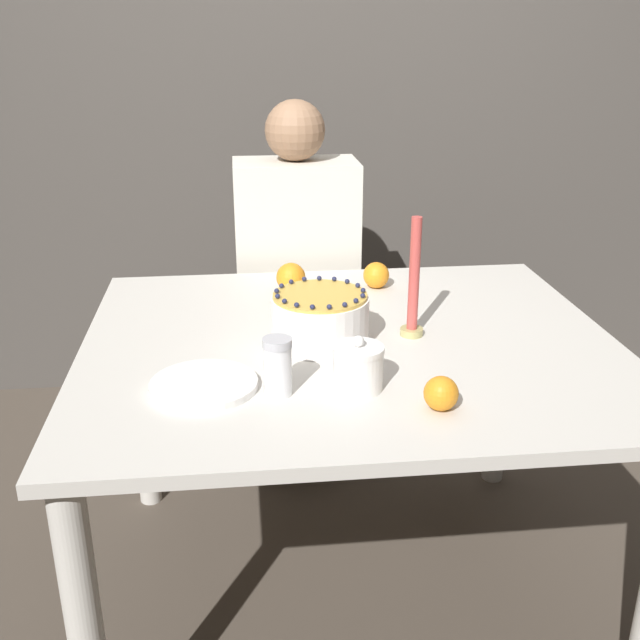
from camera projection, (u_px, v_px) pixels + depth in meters
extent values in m
plane|color=#4C4238|center=(346.00, 588.00, 2.09)|extent=(12.00, 12.00, 0.00)
cube|color=#4C4742|center=(299.00, 71.00, 2.91)|extent=(8.00, 0.05, 2.60)
cube|color=beige|center=(350.00, 345.00, 1.82)|extent=(1.29, 1.10, 0.03)
cylinder|color=beige|center=(86.00, 638.00, 1.44)|extent=(0.07, 0.07, 0.73)
cylinder|color=beige|center=(142.00, 402.00, 2.35)|extent=(0.07, 0.07, 0.73)
cylinder|color=beige|center=(501.00, 384.00, 2.47)|extent=(0.07, 0.07, 0.73)
cylinder|color=white|center=(320.00, 320.00, 1.78)|extent=(0.23, 0.23, 0.11)
cylinder|color=gold|center=(320.00, 296.00, 1.75)|extent=(0.22, 0.22, 0.01)
sphere|color=#23284C|center=(363.00, 290.00, 1.76)|extent=(0.01, 0.01, 0.01)
sphere|color=#23284C|center=(358.00, 285.00, 1.80)|extent=(0.01, 0.01, 0.01)
sphere|color=#23284C|center=(348.00, 281.00, 1.82)|extent=(0.01, 0.01, 0.01)
sphere|color=#23284C|center=(334.00, 279.00, 1.84)|extent=(0.01, 0.01, 0.01)
sphere|color=#23284C|center=(319.00, 278.00, 1.85)|extent=(0.01, 0.01, 0.01)
sphere|color=#23284C|center=(304.00, 279.00, 1.84)|extent=(0.01, 0.01, 0.01)
sphere|color=#23284C|center=(291.00, 282.00, 1.82)|extent=(0.01, 0.01, 0.01)
sphere|color=#23284C|center=(282.00, 286.00, 1.79)|extent=(0.01, 0.01, 0.01)
sphere|color=#23284C|center=(277.00, 291.00, 1.76)|extent=(0.01, 0.01, 0.01)
sphere|color=#23284C|center=(278.00, 296.00, 1.72)|extent=(0.01, 0.01, 0.01)
sphere|color=#23284C|center=(285.00, 301.00, 1.69)|extent=(0.01, 0.01, 0.01)
sphere|color=#23284C|center=(297.00, 305.00, 1.67)|extent=(0.01, 0.01, 0.01)
sphere|color=#23284C|center=(312.00, 307.00, 1.66)|extent=(0.01, 0.01, 0.01)
sphere|color=#23284C|center=(329.00, 307.00, 1.66)|extent=(0.01, 0.01, 0.01)
sphere|color=#23284C|center=(345.00, 305.00, 1.67)|extent=(0.01, 0.01, 0.01)
sphere|color=#23284C|center=(356.00, 301.00, 1.70)|extent=(0.01, 0.01, 0.01)
sphere|color=#23284C|center=(363.00, 296.00, 1.73)|extent=(0.01, 0.01, 0.01)
cylinder|color=white|center=(358.00, 370.00, 1.55)|extent=(0.10, 0.10, 0.08)
cylinder|color=white|center=(358.00, 349.00, 1.54)|extent=(0.11, 0.11, 0.01)
sphere|color=white|center=(359.00, 341.00, 1.53)|extent=(0.02, 0.02, 0.02)
cylinder|color=white|center=(278.00, 371.00, 1.53)|extent=(0.06, 0.06, 0.11)
cylinder|color=silver|center=(277.00, 343.00, 1.50)|extent=(0.06, 0.06, 0.02)
cylinder|color=white|center=(204.00, 386.00, 1.57)|extent=(0.23, 0.23, 0.01)
cylinder|color=white|center=(204.00, 383.00, 1.57)|extent=(0.23, 0.23, 0.01)
cylinder|color=tan|center=(412.00, 332.00, 1.84)|extent=(0.06, 0.06, 0.02)
cylinder|color=#CC4C47|center=(414.00, 274.00, 1.78)|extent=(0.03, 0.03, 0.28)
sphere|color=orange|center=(291.00, 277.00, 2.12)|extent=(0.08, 0.08, 0.08)
sphere|color=orange|center=(441.00, 393.00, 1.47)|extent=(0.07, 0.07, 0.07)
sphere|color=orange|center=(376.00, 275.00, 2.16)|extent=(0.08, 0.08, 0.08)
cube|color=#473D33|center=(298.00, 395.00, 2.69)|extent=(0.34, 0.34, 0.45)
cube|color=silver|center=(296.00, 253.00, 2.50)|extent=(0.40, 0.24, 0.61)
sphere|color=#9E7556|center=(295.00, 130.00, 2.35)|extent=(0.19, 0.19, 0.19)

